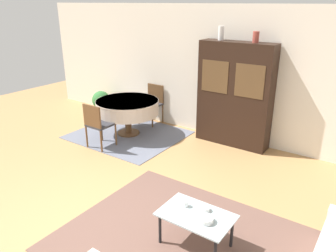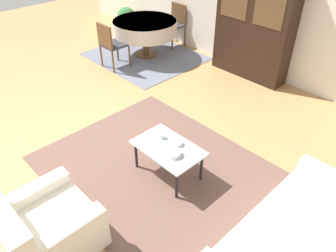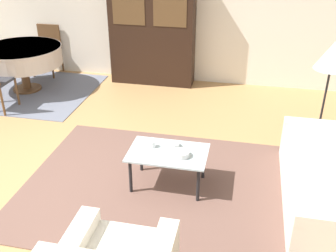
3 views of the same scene
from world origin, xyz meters
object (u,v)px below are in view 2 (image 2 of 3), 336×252
at_px(coffee_table, 168,150).
at_px(bowl_small, 178,143).
at_px(cup, 161,136).
at_px(bowl, 174,153).
at_px(dining_table, 145,28).
at_px(dining_chair_near, 111,43).
at_px(armchair, 43,229).
at_px(potted_plant, 126,19).
at_px(dining_chair_far, 175,22).
at_px(couch, 297,242).
at_px(display_cabinet, 255,23).

xyz_separation_m(coffee_table, bowl_small, (0.04, 0.12, 0.07)).
distance_m(cup, bowl, 0.36).
bearing_deg(dining_table, bowl, -35.67).
height_order(dining_table, cup, dining_table).
bearing_deg(dining_chair_near, armchair, -45.16).
height_order(armchair, coffee_table, armchair).
bearing_deg(potted_plant, dining_chair_far, 10.36).
relative_size(cup, bowl_small, 0.60).
xyz_separation_m(bowl_small, potted_plant, (-4.49, 2.70, -0.13)).
bearing_deg(cup, dining_chair_near, 155.96).
relative_size(couch, dining_table, 1.39).
height_order(dining_chair_near, bowl, dining_chair_near).
relative_size(couch, bowl_small, 15.35).
relative_size(armchair, display_cabinet, 0.42).
bearing_deg(bowl, bowl_small, 122.31).
bearing_deg(dining_table, potted_plant, 156.94).
height_order(armchair, cup, armchair).
relative_size(couch, bowl, 10.75).
distance_m(cup, bowl_small, 0.24).
bearing_deg(cup, bowl, -19.46).
height_order(armchair, dining_chair_far, dining_chair_far).
bearing_deg(dining_table, bowl_small, -34.46).
distance_m(display_cabinet, bowl_small, 3.13).
bearing_deg(coffee_table, bowl_small, 70.52).
bearing_deg(coffee_table, display_cabinet, 106.99).
height_order(couch, cup, couch).
bearing_deg(bowl, armchair, -98.56).
bearing_deg(dining_chair_near, coffee_table, -23.76).
distance_m(armchair, dining_chair_far, 5.53).
distance_m(armchair, dining_chair_near, 4.13).
relative_size(armchair, coffee_table, 1.01).
height_order(dining_table, dining_chair_near, dining_chair_near).
height_order(armchair, display_cabinet, display_cabinet).
xyz_separation_m(dining_chair_near, potted_plant, (-1.46, 1.50, -0.20)).
xyz_separation_m(coffee_table, cup, (-0.19, 0.07, 0.09)).
bearing_deg(couch, cup, 89.11).
xyz_separation_m(armchair, dining_table, (-2.91, 3.81, 0.34)).
xyz_separation_m(couch, potted_plant, (-6.16, 2.78, 0.04)).
height_order(dining_chair_far, bowl_small, dining_chair_far).
height_order(display_cabinet, dining_table, display_cabinet).
distance_m(couch, cup, 1.91).
distance_m(coffee_table, bowl_small, 0.15).
distance_m(dining_chair_near, cup, 3.07).
bearing_deg(coffee_table, dining_table, 143.64).
relative_size(dining_chair_far, potted_plant, 1.47).
relative_size(couch, potted_plant, 3.05).
bearing_deg(bowl_small, armchair, -94.08).
relative_size(coffee_table, dining_chair_far, 0.94).
height_order(bowl_small, potted_plant, potted_plant).
height_order(couch, potted_plant, couch).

